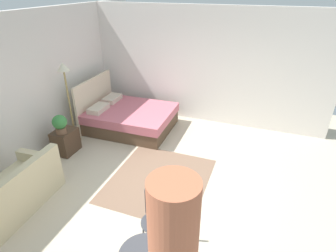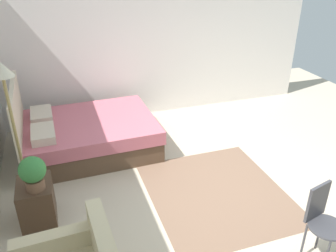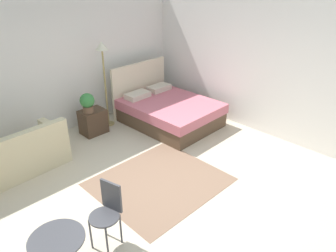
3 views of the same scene
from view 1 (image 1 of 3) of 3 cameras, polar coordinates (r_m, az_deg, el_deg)
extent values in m
cube|color=beige|center=(5.14, -1.08, -12.24)|extent=(8.89, 8.94, 0.02)
cube|color=silver|center=(6.05, -28.59, 6.25)|extent=(8.89, 0.12, 2.84)
cube|color=silver|center=(7.02, 7.82, 11.96)|extent=(0.12, 5.94, 2.84)
cube|color=#7F604C|center=(5.25, -1.84, -11.00)|extent=(1.97, 1.74, 0.01)
cube|color=brown|center=(6.97, -7.48, 0.72)|extent=(1.57, 1.98, 0.31)
cube|color=#C66675|center=(6.86, -7.61, 2.66)|extent=(1.61, 2.02, 0.21)
cube|color=beige|center=(7.27, -14.84, 4.98)|extent=(1.58, 0.10, 1.20)
cube|color=beige|center=(6.86, -14.14, 3.52)|extent=(0.56, 0.33, 0.12)
cube|color=beige|center=(7.38, -11.41, 5.55)|extent=(0.56, 0.33, 0.12)
cube|color=beige|center=(5.26, -29.20, -12.33)|extent=(1.50, 0.91, 0.41)
cube|color=beige|center=(4.80, -27.35, -9.66)|extent=(1.47, 0.21, 0.42)
cube|color=beige|center=(5.45, -25.18, -5.96)|extent=(0.18, 0.85, 0.19)
cube|color=#473323|center=(6.30, -20.32, -2.96)|extent=(0.51, 0.39, 0.51)
cylinder|color=brown|center=(6.07, -21.14, -0.83)|extent=(0.21, 0.21, 0.13)
sphere|color=#387F3D|center=(5.99, -21.45, 0.77)|extent=(0.29, 0.29, 0.29)
cylinder|color=#99844C|center=(6.80, -18.42, -2.74)|extent=(0.25, 0.25, 0.02)
cylinder|color=#99844C|center=(6.44, -19.50, 3.67)|extent=(0.04, 0.04, 1.64)
cone|color=beige|center=(6.16, -20.82, 11.37)|extent=(0.26, 0.26, 0.17)
cylinder|color=#3F3F44|center=(3.97, -4.98, -22.73)|extent=(0.02, 0.02, 0.45)
cylinder|color=#3F3F44|center=(3.94, -0.95, -23.11)|extent=(0.02, 0.02, 0.45)
cylinder|color=#3F3F44|center=(4.14, -4.29, -19.99)|extent=(0.02, 0.02, 0.45)
cylinder|color=#3F3F44|center=(4.11, -0.49, -20.32)|extent=(0.02, 0.02, 0.45)
cylinder|color=#3F3F44|center=(3.86, -2.76, -19.22)|extent=(0.45, 0.45, 0.02)
cube|color=#3F3F44|center=(3.83, -2.47, -15.36)|extent=(0.10, 0.30, 0.40)
camera|label=2|loc=(3.45, -61.95, 6.67)|focal=37.16mm
camera|label=3|loc=(1.78, 79.18, 0.93)|focal=34.04mm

